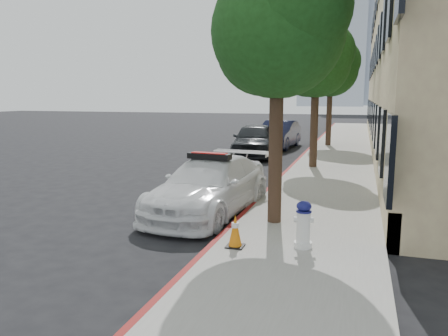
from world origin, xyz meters
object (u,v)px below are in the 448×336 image
parked_car_far (279,134)px  traffic_cone (235,231)px  parked_car_mid (254,140)px  fire_hydrant (303,225)px  police_car (209,186)px

parked_car_far → traffic_cone: (2.27, -16.85, -0.32)m
parked_car_mid → parked_car_far: 3.76m
parked_car_far → traffic_cone: parked_car_far is taller
parked_car_far → traffic_cone: size_ratio=7.65×
parked_car_mid → fire_hydrant: (3.99, -12.78, -0.23)m
police_car → traffic_cone: (1.42, -2.63, -0.24)m
police_car → parked_car_far: 14.24m
parked_car_mid → parked_car_far: size_ratio=1.01×
fire_hydrant → parked_car_far: bearing=91.1°
parked_car_mid → traffic_cone: size_ratio=7.75×
fire_hydrant → traffic_cone: 1.26m
police_car → parked_car_mid: (-1.37, 10.50, 0.11)m
parked_car_mid → parked_car_far: bearing=74.0°
police_car → traffic_cone: bearing=-56.4°
parked_car_far → parked_car_mid: bearing=-94.8°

